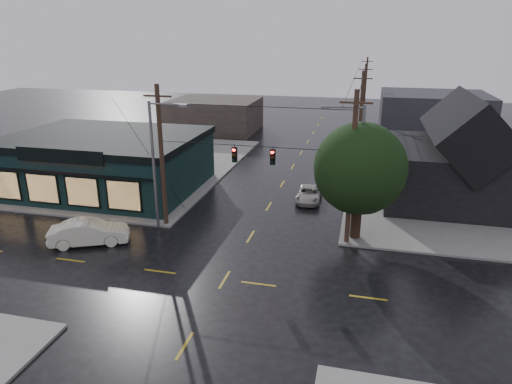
% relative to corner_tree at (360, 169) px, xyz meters
% --- Properties ---
extents(ground_plane, '(160.00, 160.00, 0.00)m').
position_rel_corner_tree_xyz_m(ground_plane, '(-7.01, -7.38, -4.98)').
color(ground_plane, black).
extents(sidewalk_nw, '(28.00, 28.00, 0.15)m').
position_rel_corner_tree_xyz_m(sidewalk_nw, '(-27.01, 12.62, -4.90)').
color(sidewalk_nw, slate).
rests_on(sidewalk_nw, ground).
extents(sidewalk_ne, '(28.00, 28.00, 0.15)m').
position_rel_corner_tree_xyz_m(sidewalk_ne, '(12.99, 12.62, -4.90)').
color(sidewalk_ne, slate).
rests_on(sidewalk_ne, ground).
extents(pizza_shop, '(16.30, 12.34, 4.90)m').
position_rel_corner_tree_xyz_m(pizza_shop, '(-22.01, 5.56, -2.42)').
color(pizza_shop, black).
rests_on(pizza_shop, ground).
extents(ne_building, '(12.60, 11.60, 8.75)m').
position_rel_corner_tree_xyz_m(ne_building, '(7.99, 9.62, -0.51)').
color(ne_building, black).
rests_on(ne_building, ground).
extents(corner_tree, '(6.06, 6.06, 7.88)m').
position_rel_corner_tree_xyz_m(corner_tree, '(0.00, 0.00, 0.00)').
color(corner_tree, black).
rests_on(corner_tree, ground).
extents(utility_pole_nw, '(2.00, 0.32, 10.15)m').
position_rel_corner_tree_xyz_m(utility_pole_nw, '(-13.51, -0.88, -4.98)').
color(utility_pole_nw, black).
rests_on(utility_pole_nw, ground).
extents(utility_pole_ne, '(2.00, 0.32, 10.15)m').
position_rel_corner_tree_xyz_m(utility_pole_ne, '(-0.51, -0.88, -4.98)').
color(utility_pole_ne, black).
rests_on(utility_pole_ne, ground).
extents(utility_pole_far_a, '(2.00, 0.32, 9.65)m').
position_rel_corner_tree_xyz_m(utility_pole_far_a, '(-0.51, 20.62, -4.98)').
color(utility_pole_far_a, black).
rests_on(utility_pole_far_a, ground).
extents(utility_pole_far_b, '(2.00, 0.32, 9.15)m').
position_rel_corner_tree_xyz_m(utility_pole_far_b, '(-0.51, 40.62, -4.98)').
color(utility_pole_far_b, black).
rests_on(utility_pole_far_b, ground).
extents(utility_pole_far_c, '(2.00, 0.32, 9.15)m').
position_rel_corner_tree_xyz_m(utility_pole_far_c, '(-0.51, 60.62, -4.98)').
color(utility_pole_far_c, black).
rests_on(utility_pole_far_c, ground).
extents(span_signal_assembly, '(13.00, 0.48, 1.23)m').
position_rel_corner_tree_xyz_m(span_signal_assembly, '(-6.92, -0.88, 0.72)').
color(span_signal_assembly, black).
rests_on(span_signal_assembly, ground).
extents(streetlight_nw, '(5.40, 0.30, 9.15)m').
position_rel_corner_tree_xyz_m(streetlight_nw, '(-13.81, -1.58, -4.98)').
color(streetlight_nw, slate).
rests_on(streetlight_nw, ground).
extents(streetlight_ne, '(5.40, 0.30, 9.15)m').
position_rel_corner_tree_xyz_m(streetlight_ne, '(-0.01, -0.18, -4.98)').
color(streetlight_ne, slate).
rests_on(streetlight_ne, ground).
extents(bg_building_west, '(12.00, 10.00, 4.40)m').
position_rel_corner_tree_xyz_m(bg_building_west, '(-21.01, 32.62, -2.78)').
color(bg_building_west, '#312723').
rests_on(bg_building_west, ground).
extents(bg_building_east, '(14.00, 12.00, 5.60)m').
position_rel_corner_tree_xyz_m(bg_building_east, '(8.99, 37.62, -2.18)').
color(bg_building_east, '#26252A').
rests_on(bg_building_east, ground).
extents(sedan_cream, '(5.34, 3.73, 1.67)m').
position_rel_corner_tree_xyz_m(sedan_cream, '(-17.14, -5.01, -4.15)').
color(sedan_cream, silver).
rests_on(sedan_cream, ground).
extents(suv_silver, '(2.05, 4.28, 1.18)m').
position_rel_corner_tree_xyz_m(suv_silver, '(-4.02, 6.74, -4.39)').
color(suv_silver, '#A49E97').
rests_on(suv_silver, ground).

